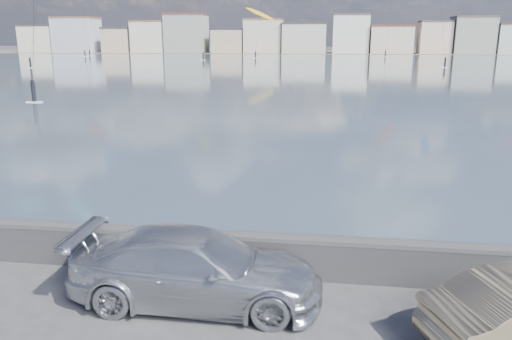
{
  "coord_description": "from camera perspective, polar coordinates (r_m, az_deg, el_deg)",
  "views": [
    {
      "loc": [
        2.66,
        -7.9,
        5.37
      ],
      "look_at": [
        1.0,
        4.0,
        2.2
      ],
      "focal_mm": 35.0,
      "sensor_mm": 36.0,
      "label": 1
    }
  ],
  "objects": [
    {
      "name": "kitesurfer_9",
      "position": [
        157.22,
        0.48,
        17.33
      ],
      "size": [
        9.17,
        15.67,
        15.24
      ],
      "color": "#BF8C19",
      "rests_on": "ground"
    },
    {
      "name": "car_silver",
      "position": [
        10.64,
        -6.79,
        -11.02
      ],
      "size": [
        5.25,
        2.15,
        1.52
      ],
      "primitive_type": "imported",
      "rotation": [
        0.0,
        0.0,
        1.58
      ],
      "color": "silver",
      "rests_on": "ground"
    },
    {
      "name": "seawall",
      "position": [
        11.93,
        -5.7,
        -8.96
      ],
      "size": [
        400.0,
        0.36,
        1.08
      ],
      "color": "#28282B",
      "rests_on": "ground"
    },
    {
      "name": "bay_water",
      "position": [
        99.58,
        6.53,
        11.61
      ],
      "size": [
        500.0,
        177.0,
        0.0
      ],
      "primitive_type": "cube",
      "color": "#364358",
      "rests_on": "ground"
    },
    {
      "name": "far_buildings",
      "position": [
        193.9,
        7.8,
        14.85
      ],
      "size": [
        240.79,
        13.26,
        14.6
      ],
      "color": "beige",
      "rests_on": "ground"
    },
    {
      "name": "ground",
      "position": [
        9.92,
        -9.43,
        -18.24
      ],
      "size": [
        700.0,
        700.0,
        0.0
      ],
      "primitive_type": "plane",
      "color": "#333335",
      "rests_on": "ground"
    },
    {
      "name": "far_shore_strip",
      "position": [
        207.98,
        7.4,
        13.2
      ],
      "size": [
        500.0,
        60.0,
        0.0
      ],
      "primitive_type": "cube",
      "color": "#4C473D",
      "rests_on": "ground"
    }
  ]
}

